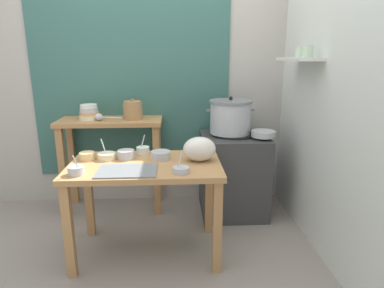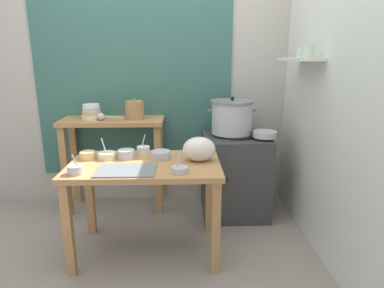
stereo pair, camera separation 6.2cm
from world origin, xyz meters
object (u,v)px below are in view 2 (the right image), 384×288
Objects in this scene: back_shelf_table at (114,142)px; prep_bowl_2 at (88,155)px; serving_tray at (126,170)px; prep_bowl_0 at (107,155)px; stove_block at (235,174)px; prep_bowl_3 at (143,150)px; bowl_stack_enamel at (92,112)px; steamer_pot at (232,117)px; wide_pan at (265,134)px; ladle at (102,117)px; clay_pot at (135,110)px; prep_bowl_1 at (161,155)px; prep_bowl_4 at (75,169)px; prep_bowl_6 at (126,154)px; prep_bowl_5 at (179,169)px; plastic_bag at (199,149)px; prep_table at (145,177)px.

back_shelf_table reaches higher than prep_bowl_2.
serving_tray is 0.34m from prep_bowl_0.
prep_bowl_3 reaches higher than stove_block.
bowl_stack_enamel is at bearing 100.75° from prep_bowl_2.
wide_pan is (0.27, -0.16, -0.13)m from steamer_pot.
ladle is at bearing 111.74° from serving_tray.
prep_bowl_3 is (0.35, -0.54, 0.07)m from back_shelf_table.
prep_bowl_1 is at bearing -67.92° from clay_pot.
prep_bowl_4 is (0.01, -0.33, 0.00)m from prep_bowl_2.
prep_bowl_0 reaches higher than prep_bowl_6.
prep_bowl_3 is (-1.04, -0.27, -0.06)m from wide_pan.
prep_bowl_3 is at bearing 27.33° from prep_bowl_0.
prep_bowl_4 is at bearing 179.87° from prep_bowl_5.
prep_bowl_6 reaches higher than prep_bowl_2.
steamer_pot is at bearing -5.05° from bowl_stack_enamel.
back_shelf_table reaches higher than prep_bowl_1.
back_shelf_table is 6.49× the size of prep_bowl_1.
wide_pan is at bearing 25.20° from prep_bowl_1.
stove_block is 1.25m from prep_bowl_0.
plastic_bag is at bearing -5.23° from prep_bowl_2.
prep_bowl_6 is at bearing -132.38° from prep_bowl_3.
ladle is 1.60× the size of prep_bowl_0.
bowl_stack_enamel is at bearing 179.29° from clay_pot.
prep_bowl_0 is at bearing -100.89° from clay_pot.
clay_pot is 1.70× the size of prep_bowl_2.
prep_bowl_6 is at bearing 1.50° from prep_bowl_2.
prep_bowl_6 is (-0.26, 0.02, 0.00)m from prep_bowl_1.
wide_pan is 1.40× the size of prep_bowl_3.
ladle is 1.11m from plastic_bag.
ladle reaches higher than prep_bowl_5.
prep_bowl_3 is (0.26, 0.13, 0.00)m from prep_bowl_0.
stove_block is 0.50m from wide_pan.
prep_bowl_0 is 0.36m from prep_bowl_4.
prep_bowl_5 is at bearing -50.69° from bowl_stack_enamel.
steamer_pot is 2.97× the size of prep_bowl_1.
prep_bowl_1 is (-0.29, 0.06, -0.06)m from plastic_bag.
back_shelf_table is 7.54× the size of prep_bowl_6.
prep_bowl_3 is at bearing 121.98° from prep_bowl_5.
wide_pan is at bearing 38.53° from plastic_bag.
bowl_stack_enamel is 0.76m from prep_bowl_0.
prep_bowl_4 is at bearing -88.39° from prep_bowl_2.
wide_pan is at bearing 14.56° from prep_bowl_3.
prep_bowl_4 is at bearing -152.92° from wide_pan.
stove_block is 0.55m from steamer_pot.
bowl_stack_enamel is at bearing 134.60° from prep_bowl_1.
clay_pot is 1.21m from wide_pan.
serving_tray is (0.35, -0.89, -0.21)m from ladle.
stove_block reaches higher than prep_bowl_2.
ladle is (-0.46, 0.72, 0.33)m from prep_table.
bowl_stack_enamel is 0.77× the size of plastic_bag.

